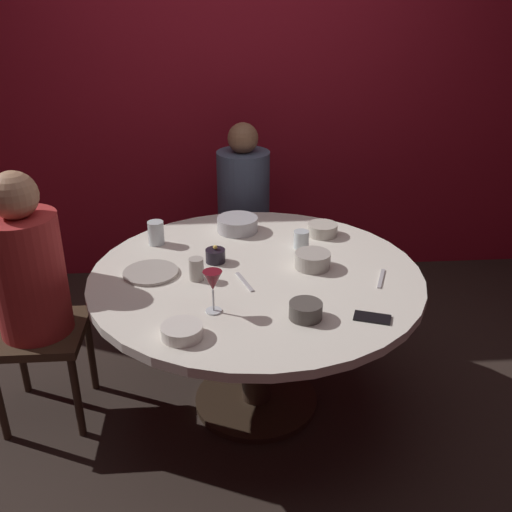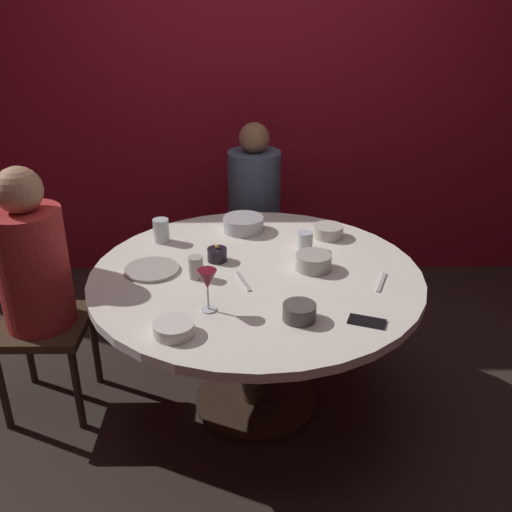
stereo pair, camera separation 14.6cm
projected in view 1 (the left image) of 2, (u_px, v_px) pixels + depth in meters
ground_plane at (256, 401)px, 2.89m from camera, size 8.00×8.00×0.00m
back_wall at (238, 83)px, 3.70m from camera, size 6.00×0.10×2.60m
dining_table at (256, 298)px, 2.63m from camera, size 1.48×1.48×0.72m
seated_diner_left at (29, 276)px, 2.50m from camera, size 0.40×0.40×1.21m
seated_diner_back at (244, 197)px, 3.49m from camera, size 0.40×0.40×1.16m
candle_holder at (215, 256)px, 2.66m from camera, size 0.09×0.09×0.08m
wine_glass at (213, 283)px, 2.22m from camera, size 0.08×0.08×0.18m
dinner_plate at (151, 273)px, 2.56m from camera, size 0.24×0.24×0.01m
cell_phone at (372, 318)px, 2.22m from camera, size 0.16×0.11×0.01m
bowl_serving_large at (237, 224)px, 2.98m from camera, size 0.21×0.21×0.07m
bowl_salad_center at (182, 331)px, 2.10m from camera, size 0.15×0.15×0.05m
bowl_small_white at (313, 260)px, 2.61m from camera, size 0.16×0.16×0.07m
bowl_sauce_side at (322, 229)px, 2.94m from camera, size 0.15×0.15×0.06m
bowl_rice_portion at (306, 310)px, 2.22m from camera, size 0.13×0.13×0.06m
cup_near_candle at (301, 239)px, 2.79m from camera, size 0.07×0.07×0.09m
cup_by_left_diner at (156, 233)px, 2.83m from camera, size 0.08×0.08×0.12m
cup_by_right_diner at (196, 269)px, 2.49m from camera, size 0.06×0.06×0.10m
fork_near_plate at (381, 278)px, 2.51m from camera, size 0.08×0.17×0.01m
knife_near_plate at (245, 282)px, 2.49m from camera, size 0.07×0.18×0.01m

